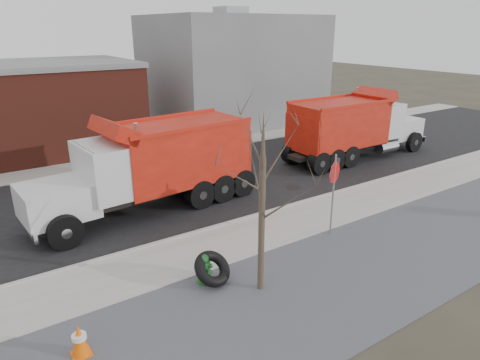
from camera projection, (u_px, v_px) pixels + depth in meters
ground at (288, 228)px, 16.16m from camera, size 120.00×120.00×0.00m
gravel_verge at (360, 269)px, 13.41m from camera, size 60.00×5.00×0.03m
sidewalk at (284, 225)px, 16.34m from camera, size 60.00×2.50×0.06m
curb at (263, 213)px, 17.35m from camera, size 60.00×0.15×0.11m
road at (206, 181)px, 21.08m from camera, size 60.00×9.40×0.02m
far_sidewalk at (159, 154)px, 25.54m from camera, size 60.00×2.00×0.06m
building_grey at (231, 70)px, 33.59m from camera, size 12.00×10.00×8.00m
bare_tree at (262, 183)px, 11.33m from camera, size 3.20×3.20×5.20m
fire_hydrant at (205, 270)px, 12.60m from camera, size 0.53×0.52×0.94m
truck_tire at (212, 269)px, 12.52m from camera, size 1.38×1.33×1.00m
stop_sign at (334, 182)px, 14.99m from camera, size 0.78×0.33×3.06m
traffic_cone_near at (80, 340)px, 9.80m from camera, size 0.44×0.44×0.84m
dump_truck_red_a at (355, 125)px, 24.17m from camera, size 9.54×2.65×3.83m
dump_truck_red_b at (153, 163)px, 17.27m from camera, size 9.53×3.47×3.94m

